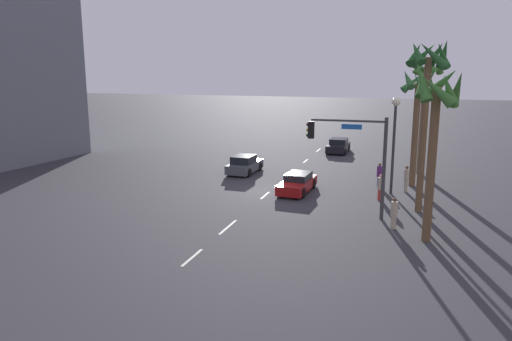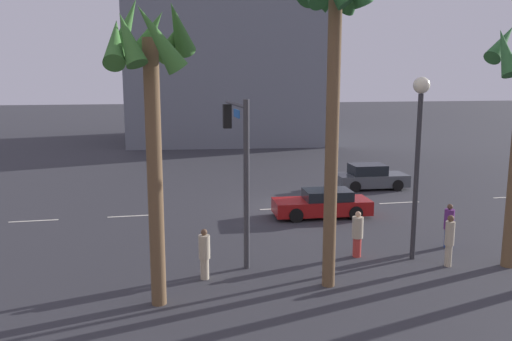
% 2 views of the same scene
% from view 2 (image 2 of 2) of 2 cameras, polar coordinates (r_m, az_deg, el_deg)
% --- Properties ---
extents(ground_plane, '(220.00, 220.00, 0.00)m').
position_cam_2_polar(ground_plane, '(25.79, 4.90, -4.11)').
color(ground_plane, '#333338').
extents(lane_stripe_1, '(1.89, 0.14, 0.01)m').
position_cam_2_polar(lane_stripe_1, '(31.08, 26.12, -2.66)').
color(lane_stripe_1, silver).
rests_on(lane_stripe_1, ground_plane).
extents(lane_stripe_2, '(2.18, 0.14, 0.01)m').
position_cam_2_polar(lane_stripe_2, '(27.70, 15.51, -3.44)').
color(lane_stripe_2, silver).
rests_on(lane_stripe_2, ground_plane).
extents(lane_stripe_3, '(1.92, 0.14, 0.01)m').
position_cam_2_polar(lane_stripe_3, '(25.51, 2.55, -4.22)').
color(lane_stripe_3, silver).
rests_on(lane_stripe_3, ground_plane).
extents(lane_stripe_4, '(2.50, 0.14, 0.01)m').
position_cam_2_polar(lane_stripe_4, '(24.83, -13.16, -4.88)').
color(lane_stripe_4, silver).
rests_on(lane_stripe_4, ground_plane).
extents(lane_stripe_5, '(2.11, 0.14, 0.01)m').
position_cam_2_polar(lane_stripe_5, '(25.40, -23.29, -5.12)').
color(lane_stripe_5, silver).
rests_on(lane_stripe_5, ground_plane).
extents(car_1, '(4.53, 1.98, 1.26)m').
position_cam_2_polar(car_1, '(24.16, 7.36, -3.68)').
color(car_1, maroon).
rests_on(car_1, ground_plane).
extents(car_2, '(4.15, 2.00, 1.43)m').
position_cam_2_polar(car_2, '(30.73, 12.47, -0.75)').
color(car_2, '#474C51').
rests_on(car_2, ground_plane).
extents(traffic_signal, '(0.32, 4.43, 5.66)m').
position_cam_2_polar(traffic_signal, '(18.31, -1.96, 2.32)').
color(traffic_signal, '#38383D').
rests_on(traffic_signal, ground_plane).
extents(streetlamp, '(0.56, 0.56, 6.37)m').
position_cam_2_polar(streetlamp, '(18.51, 17.51, 3.84)').
color(streetlamp, '#2D2D33').
rests_on(streetlamp, ground_plane).
extents(pedestrian_0, '(0.43, 0.43, 1.69)m').
position_cam_2_polar(pedestrian_0, '(20.90, 20.48, -5.62)').
color(pedestrian_0, '#2D478C').
rests_on(pedestrian_0, ground_plane).
extents(pedestrian_1, '(0.52, 0.52, 1.65)m').
position_cam_2_polar(pedestrian_1, '(16.67, -5.71, -9.04)').
color(pedestrian_1, '#B2A58C').
rests_on(pedestrian_1, ground_plane).
extents(pedestrian_2, '(0.51, 0.51, 1.68)m').
position_cam_2_polar(pedestrian_2, '(18.94, 11.11, -6.80)').
color(pedestrian_2, '#BF3833').
rests_on(pedestrian_2, ground_plane).
extents(pedestrian_3, '(0.35, 0.35, 1.80)m').
position_cam_2_polar(pedestrian_3, '(18.82, 20.53, -7.09)').
color(pedestrian_3, '#B2A58C').
rests_on(pedestrian_3, ground_plane).
extents(palm_tree_0, '(2.64, 2.53, 9.84)m').
position_cam_2_polar(palm_tree_0, '(15.34, 8.76, 15.11)').
color(palm_tree_0, brown).
rests_on(palm_tree_0, ground_plane).
extents(palm_tree_2, '(2.55, 2.62, 8.58)m').
position_cam_2_polar(palm_tree_2, '(14.08, -11.80, 10.18)').
color(palm_tree_2, brown).
rests_on(palm_tree_2, ground_plane).
extents(building_2, '(20.75, 17.65, 27.24)m').
position_cam_2_polar(building_2, '(55.19, -3.08, 17.70)').
color(building_2, slate).
rests_on(building_2, ground_plane).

